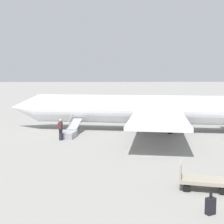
{
  "coord_description": "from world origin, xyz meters",
  "views": [
    {
      "loc": [
        5.36,
        28.87,
        5.09
      ],
      "look_at": [
        3.3,
        0.12,
        1.85
      ],
      "focal_mm": 50.0,
      "sensor_mm": 36.0,
      "label": 1
    }
  ],
  "objects": [
    {
      "name": "airplane_main",
      "position": [
        -0.89,
        0.2,
        2.09
      ],
      "size": [
        27.59,
        20.99,
        6.97
      ],
      "rotation": [
        0.0,
        0.0,
        -0.22
      ],
      "color": "silver",
      "rests_on": "ground"
    },
    {
      "name": "ground_plane",
      "position": [
        0.0,
        0.0,
        0.0
      ],
      "size": [
        600.0,
        600.0,
        0.0
      ],
      "primitive_type": "plane",
      "color": "gray"
    },
    {
      "name": "boarding_stairs",
      "position": [
        7.09,
        2.38,
        0.38
      ],
      "size": [
        1.85,
        4.14,
        1.72
      ],
      "rotation": [
        0.0,
        0.0,
        -1.79
      ],
      "color": "#99999E",
      "rests_on": "ground"
    },
    {
      "name": "suitcase",
      "position": [
        0.91,
        18.04,
        0.33
      ],
      "size": [
        0.42,
        0.34,
        0.88
      ],
      "rotation": [
        0.0,
        0.0,
        3.53
      ],
      "color": "black",
      "rests_on": "ground"
    },
    {
      "name": "luggage_cart",
      "position": [
        0.35,
        15.52,
        0.46
      ],
      "size": [
        2.43,
        1.72,
        1.22
      ],
      "rotation": [
        0.0,
        0.0,
        -0.31
      ],
      "color": "#9E937F",
      "rests_on": "ground"
    },
    {
      "name": "passenger",
      "position": [
        7.73,
        3.84,
        1.0
      ],
      "size": [
        0.39,
        0.56,
        1.74
      ],
      "rotation": [
        0.0,
        0.0,
        -1.79
      ],
      "color": "#23232D",
      "rests_on": "ground"
    }
  ]
}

